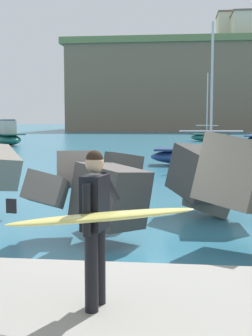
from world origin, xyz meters
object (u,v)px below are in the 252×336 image
at_px(boat_mid_right, 203,156).
at_px(station_building_central, 248,27).
at_px(boat_near_left, 6,137).
at_px(station_building_west, 231,30).
at_px(boat_near_centre, 209,137).
at_px(surfer_with_board, 94,219).

bearing_deg(boat_mid_right, station_building_central, 80.42).
distance_m(boat_near_left, station_building_west, 67.32).
relative_size(boat_near_left, boat_near_centre, 0.77).
xyz_separation_m(boat_near_left, boat_mid_right, (16.72, -16.46, -0.25)).
distance_m(surfer_with_board, station_building_central, 90.91).
bearing_deg(station_building_central, surfer_with_board, -98.88).
bearing_deg(boat_near_centre, surfer_with_board, -95.22).
bearing_deg(boat_near_left, boat_mid_right, -44.55).
xyz_separation_m(boat_mid_right, station_building_central, (11.63, 68.89, 19.31)).
bearing_deg(station_building_central, boat_near_centre, -102.63).
height_order(boat_mid_right, station_building_central, station_building_central).
height_order(boat_mid_right, station_building_west, station_building_west).
bearing_deg(station_building_west, surfer_with_board, -96.74).
distance_m(boat_near_centre, station_building_west, 53.93).
height_order(surfer_with_board, boat_near_centre, boat_near_centre).
xyz_separation_m(boat_near_left, station_building_west, (25.76, 58.99, 19.72)).
relative_size(surfer_with_board, station_building_central, 0.29).
distance_m(surfer_with_board, boat_mid_right, 19.18).
bearing_deg(boat_mid_right, boat_near_left, 135.45).
xyz_separation_m(boat_near_left, boat_near_centre, (18.70, 9.40, -0.26)).
distance_m(surfer_with_board, station_building_west, 97.06).
bearing_deg(surfer_with_board, boat_mid_right, 83.66).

